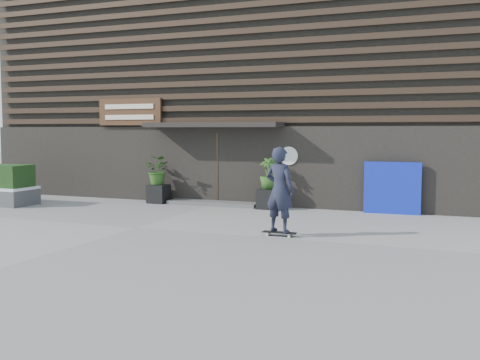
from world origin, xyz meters
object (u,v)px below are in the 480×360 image
at_px(planter_pot_left, 159,194).
at_px(blue_tarp, 392,188).
at_px(planter_pot_right, 268,199).
at_px(skateboarder, 280,190).

height_order(planter_pot_left, blue_tarp, blue_tarp).
xyz_separation_m(planter_pot_right, skateboarder, (1.67, -4.15, 0.75)).
relative_size(planter_pot_right, skateboarder, 0.30).
height_order(planter_pot_right, blue_tarp, blue_tarp).
bearing_deg(skateboarder, planter_pot_left, 142.84).
xyz_separation_m(planter_pot_left, blue_tarp, (7.42, 0.30, 0.44)).
bearing_deg(blue_tarp, planter_pot_right, -177.03).
relative_size(planter_pot_left, skateboarder, 0.30).
xyz_separation_m(planter_pot_left, skateboarder, (5.47, -4.15, 0.75)).
relative_size(planter_pot_left, blue_tarp, 0.38).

